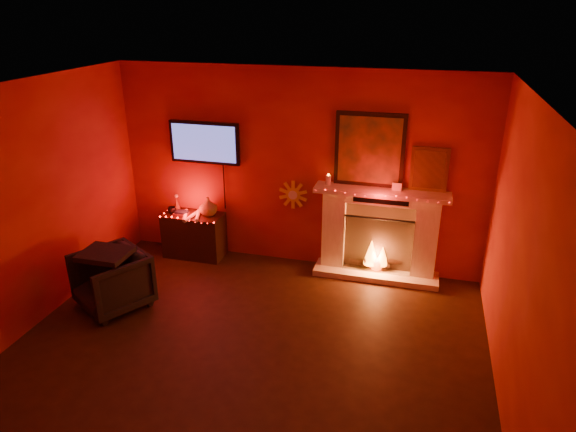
{
  "coord_description": "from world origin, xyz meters",
  "views": [
    {
      "loc": [
        1.59,
        -3.88,
        3.43
      ],
      "look_at": [
        0.09,
        1.7,
        1.01
      ],
      "focal_mm": 32.0,
      "sensor_mm": 36.0,
      "label": 1
    }
  ],
  "objects_px": {
    "tv": "(205,143)",
    "armchair": "(112,281)",
    "console_table": "(195,232)",
    "sunburst_clock": "(293,195)",
    "fireplace": "(379,225)"
  },
  "relations": [
    {
      "from": "tv",
      "to": "armchair",
      "type": "distance_m",
      "value": 2.21
    },
    {
      "from": "console_table",
      "to": "armchair",
      "type": "relative_size",
      "value": 1.18
    },
    {
      "from": "fireplace",
      "to": "console_table",
      "type": "xyz_separation_m",
      "value": [
        -2.59,
        -0.13,
        -0.36
      ]
    },
    {
      "from": "fireplace",
      "to": "console_table",
      "type": "height_order",
      "value": "fireplace"
    },
    {
      "from": "fireplace",
      "to": "armchair",
      "type": "xyz_separation_m",
      "value": [
        -2.98,
        -1.64,
        -0.37
      ]
    },
    {
      "from": "tv",
      "to": "console_table",
      "type": "height_order",
      "value": "tv"
    },
    {
      "from": "sunburst_clock",
      "to": "armchair",
      "type": "bearing_deg",
      "value": -135.89
    },
    {
      "from": "tv",
      "to": "sunburst_clock",
      "type": "distance_m",
      "value": 1.41
    },
    {
      "from": "console_table",
      "to": "armchair",
      "type": "distance_m",
      "value": 1.56
    },
    {
      "from": "tv",
      "to": "armchair",
      "type": "height_order",
      "value": "tv"
    },
    {
      "from": "fireplace",
      "to": "sunburst_clock",
      "type": "height_order",
      "value": "fireplace"
    },
    {
      "from": "tv",
      "to": "sunburst_clock",
      "type": "relative_size",
      "value": 3.1
    },
    {
      "from": "armchair",
      "to": "sunburst_clock",
      "type": "bearing_deg",
      "value": 75.75
    },
    {
      "from": "tv",
      "to": "console_table",
      "type": "xyz_separation_m",
      "value": [
        -0.15,
        -0.19,
        -1.28
      ]
    },
    {
      "from": "fireplace",
      "to": "tv",
      "type": "height_order",
      "value": "fireplace"
    }
  ]
}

